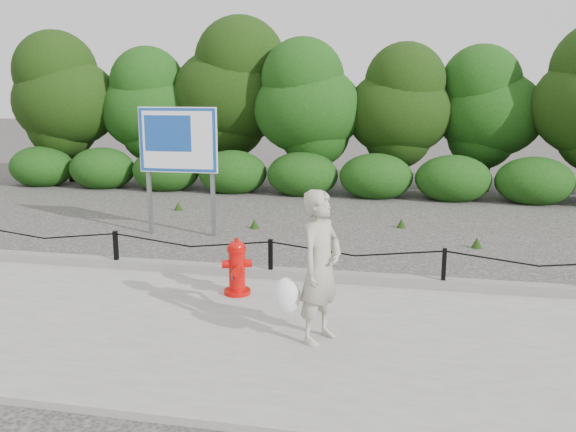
# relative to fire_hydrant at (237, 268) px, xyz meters

# --- Properties ---
(ground) EXTENTS (90.00, 90.00, 0.00)m
(ground) POSITION_rel_fire_hydrant_xyz_m (0.28, 0.79, -0.46)
(ground) COLOR #2D2B28
(ground) RESTS_ON ground
(sidewalk) EXTENTS (14.00, 4.00, 0.08)m
(sidewalk) POSITION_rel_fire_hydrant_xyz_m (0.28, -1.21, -0.42)
(sidewalk) COLOR gray
(sidewalk) RESTS_ON ground
(curb) EXTENTS (14.00, 0.22, 0.14)m
(curb) POSITION_rel_fire_hydrant_xyz_m (0.28, 0.84, -0.31)
(curb) COLOR slate
(curb) RESTS_ON sidewalk
(chain_barrier) EXTENTS (10.06, 0.06, 0.60)m
(chain_barrier) POSITION_rel_fire_hydrant_xyz_m (0.28, 0.79, 0.00)
(chain_barrier) COLOR black
(chain_barrier) RESTS_ON sidewalk
(treeline) EXTENTS (20.39, 3.78, 4.84)m
(treeline) POSITION_rel_fire_hydrant_xyz_m (-0.04, 9.74, 2.11)
(treeline) COLOR black
(treeline) RESTS_ON ground
(fire_hydrant) EXTENTS (0.47, 0.47, 0.79)m
(fire_hydrant) POSITION_rel_fire_hydrant_xyz_m (0.00, 0.00, 0.00)
(fire_hydrant) COLOR #BD0A07
(fire_hydrant) RESTS_ON sidewalk
(pedestrian) EXTENTS (0.82, 0.74, 1.71)m
(pedestrian) POSITION_rel_fire_hydrant_xyz_m (1.34, -1.33, 0.46)
(pedestrian) COLOR #A39F8C
(pedestrian) RESTS_ON sidewalk
(advertising_sign) EXTENTS (1.57, 0.16, 2.52)m
(advertising_sign) POSITION_rel_fire_hydrant_xyz_m (-2.20, 3.41, 1.32)
(advertising_sign) COLOR slate
(advertising_sign) RESTS_ON ground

